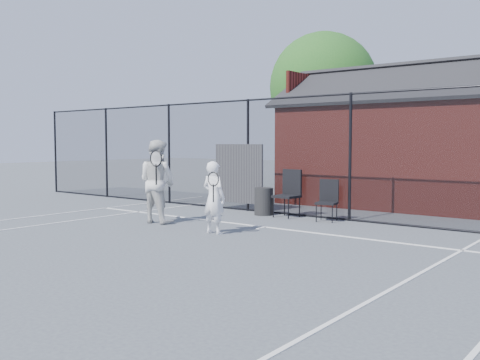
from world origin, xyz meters
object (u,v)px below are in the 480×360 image
Objects in this scene: clubhouse at (396,150)px; chair_right at (287,194)px; player_back at (157,181)px; waste_bin at (264,201)px; chair_left at (327,201)px; player_front at (214,198)px.

chair_right is (-1.00, -4.40, -1.03)m from clubhouse.
player_back is 1.66× the size of chair_right.
player_back is at bearing -114.52° from waste_bin.
chair_left is 1.37× the size of waste_bin.
waste_bin is at bearing -111.02° from clubhouse.
clubhouse is 7.42m from player_front.
player_front is 3.08m from chair_left.
player_front is at bearing -9.73° from player_back.
waste_bin is (-1.81, 0.00, -0.13)m from chair_left.
player_back is 3.20m from chair_right.
waste_bin is (-1.69, -4.40, -1.26)m from clubhouse.
player_front is 0.77× the size of player_back.
chair_right is (-1.12, 0.00, 0.10)m from chair_left.
waste_bin is (-0.69, 0.00, -0.23)m from chair_right.
player_back is 2.74× the size of waste_bin.
player_back is (-2.86, -6.97, -0.65)m from clubhouse.
player_front is at bearing -73.87° from waste_bin.
clubhouse is at bearing 80.57° from chair_right.
chair_right reaches higher than waste_bin.
player_front is 2.06m from player_back.
chair_left is 0.83× the size of chair_right.
player_back reaches higher than chair_left.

